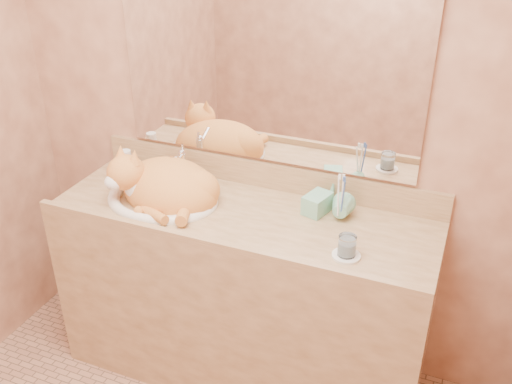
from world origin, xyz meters
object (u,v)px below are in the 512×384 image
at_px(soap_dispenser, 309,198).
at_px(water_glass, 347,246).
at_px(sink_basin, 161,185).
at_px(toothbrush_cup, 339,213).
at_px(vanity_counter, 243,296).
at_px(cat, 163,183).

xyz_separation_m(soap_dispenser, water_glass, (0.21, -0.21, -0.04)).
bearing_deg(sink_basin, toothbrush_cup, 2.87).
bearing_deg(water_glass, vanity_counter, 164.29).
bearing_deg(water_glass, toothbrush_cup, 111.55).
xyz_separation_m(cat, water_glass, (0.83, -0.12, -0.03)).
bearing_deg(toothbrush_cup, sink_basin, -172.03).
bearing_deg(soap_dispenser, vanity_counter, -147.91).
bearing_deg(cat, soap_dispenser, 19.83).
relative_size(sink_basin, soap_dispenser, 2.62).
xyz_separation_m(sink_basin, cat, (0.00, 0.01, 0.00)).
distance_m(sink_basin, cat, 0.01).
bearing_deg(cat, sink_basin, -109.24).
bearing_deg(sink_basin, water_glass, -12.83).
distance_m(sink_basin, water_glass, 0.84).
height_order(soap_dispenser, toothbrush_cup, soap_dispenser).
bearing_deg(vanity_counter, soap_dispenser, 15.85).
distance_m(soap_dispenser, water_glass, 0.30).
xyz_separation_m(cat, toothbrush_cup, (0.74, 0.10, -0.03)).
distance_m(vanity_counter, cat, 0.62).
relative_size(cat, soap_dispenser, 2.46).
relative_size(vanity_counter, soap_dispenser, 8.69).
distance_m(sink_basin, soap_dispenser, 0.63).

